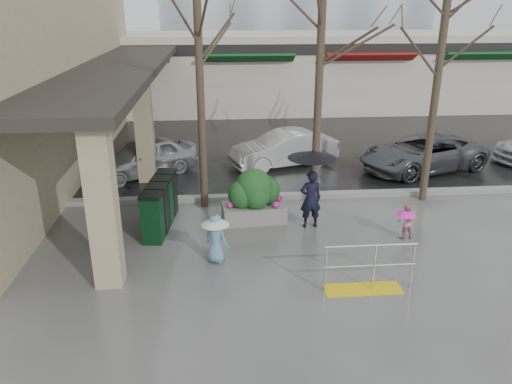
{
  "coord_description": "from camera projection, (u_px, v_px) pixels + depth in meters",
  "views": [
    {
      "loc": [
        -1.61,
        -9.86,
        5.51
      ],
      "look_at": [
        -0.7,
        1.2,
        1.3
      ],
      "focal_mm": 35.0,
      "sensor_mm": 36.0,
      "label": 1
    }
  ],
  "objects": [
    {
      "name": "pillar_back",
      "position": [
        144.0,
        129.0,
        15.94
      ],
      "size": [
        0.55,
        0.55,
        3.5
      ],
      "primitive_type": "cube",
      "color": "tan",
      "rests_on": "ground"
    },
    {
      "name": "curb",
      "position": [
        272.0,
        196.0,
        14.97
      ],
      "size": [
        120.0,
        0.3,
        0.15
      ],
      "primitive_type": "cube",
      "color": "gray",
      "rests_on": "ground"
    },
    {
      "name": "handrail",
      "position": [
        367.0,
        273.0,
        10.12
      ],
      "size": [
        1.9,
        0.5,
        1.03
      ],
      "color": "yellow",
      "rests_on": "ground"
    },
    {
      "name": "street_asphalt",
      "position": [
        240.0,
        95.0,
        31.76
      ],
      "size": [
        120.0,
        36.0,
        0.01
      ],
      "primitive_type": "cube",
      "color": "black",
      "rests_on": "ground"
    },
    {
      "name": "pillar_front",
      "position": [
        103.0,
        206.0,
        9.88
      ],
      "size": [
        0.55,
        0.55,
        3.5
      ],
      "primitive_type": "cube",
      "color": "tan",
      "rests_on": "ground"
    },
    {
      "name": "tree_west",
      "position": [
        198.0,
        21.0,
        12.66
      ],
      "size": [
        3.2,
        3.2,
        6.8
      ],
      "color": "#382B21",
      "rests_on": "ground"
    },
    {
      "name": "woman",
      "position": [
        311.0,
        179.0,
        12.66
      ],
      "size": [
        1.26,
        1.26,
        2.11
      ],
      "rotation": [
        0.0,
        0.0,
        3.22
      ],
      "color": "black",
      "rests_on": "ground"
    },
    {
      "name": "car_b",
      "position": [
        284.0,
        149.0,
        17.83
      ],
      "size": [
        4.05,
        2.45,
        1.26
      ],
      "primitive_type": "imported",
      "rotation": [
        0.0,
        0.0,
        -1.26
      ],
      "color": "silver",
      "rests_on": "ground"
    },
    {
      "name": "child_blue",
      "position": [
        216.0,
        234.0,
        11.13
      ],
      "size": [
        0.66,
        0.63,
        1.14
      ],
      "rotation": [
        0.0,
        0.0,
        2.58
      ],
      "color": "#668DB5",
      "rests_on": "ground"
    },
    {
      "name": "tree_midwest",
      "position": [
        322.0,
        15.0,
        12.85
      ],
      "size": [
        3.2,
        3.2,
        7.0
      ],
      "color": "#382B21",
      "rests_on": "ground"
    },
    {
      "name": "storefront_row",
      "position": [
        280.0,
        71.0,
        27.44
      ],
      "size": [
        34.0,
        6.74,
        4.0
      ],
      "color": "beige",
      "rests_on": "ground"
    },
    {
      "name": "car_c",
      "position": [
        423.0,
        153.0,
        17.34
      ],
      "size": [
        4.97,
        3.45,
        1.26
      ],
      "primitive_type": "imported",
      "rotation": [
        0.0,
        0.0,
        -1.24
      ],
      "color": "#52555A",
      "rests_on": "ground"
    },
    {
      "name": "car_a",
      "position": [
        143.0,
        157.0,
        16.85
      ],
      "size": [
        3.91,
        3.26,
        1.26
      ],
      "primitive_type": "imported",
      "rotation": [
        0.0,
        0.0,
        -1.0
      ],
      "color": "#A2A2A7",
      "rests_on": "ground"
    },
    {
      "name": "news_boxes",
      "position": [
        160.0,
        204.0,
        12.91
      ],
      "size": [
        0.77,
        2.3,
        1.26
      ],
      "rotation": [
        0.0,
        0.0,
        -0.12
      ],
      "color": "#0B3218",
      "rests_on": "ground"
    },
    {
      "name": "child_pink",
      "position": [
        406.0,
        219.0,
        12.32
      ],
      "size": [
        0.51,
        0.51,
        0.89
      ],
      "rotation": [
        0.0,
        0.0,
        3.28
      ],
      "color": "#CB7C96",
      "rests_on": "ground"
    },
    {
      "name": "tree_mideast",
      "position": [
        444.0,
        29.0,
        13.24
      ],
      "size": [
        3.2,
        3.2,
        6.5
      ],
      "color": "#382B21",
      "rests_on": "ground"
    },
    {
      "name": "planter",
      "position": [
        254.0,
        196.0,
        13.26
      ],
      "size": [
        1.74,
        1.02,
        1.46
      ],
      "rotation": [
        0.0,
        0.0,
        0.09
      ],
      "color": "slate",
      "rests_on": "ground"
    },
    {
      "name": "ground",
      "position": [
        291.0,
        264.0,
        11.26
      ],
      "size": [
        120.0,
        120.0,
        0.0
      ],
      "primitive_type": "plane",
      "color": "#51514F",
      "rests_on": "ground"
    },
    {
      "name": "canopy_slab",
      "position": [
        121.0,
        62.0,
        17.07
      ],
      "size": [
        2.8,
        18.0,
        0.25
      ],
      "primitive_type": "cube",
      "color": "#2D2823",
      "rests_on": "pillar_front"
    }
  ]
}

